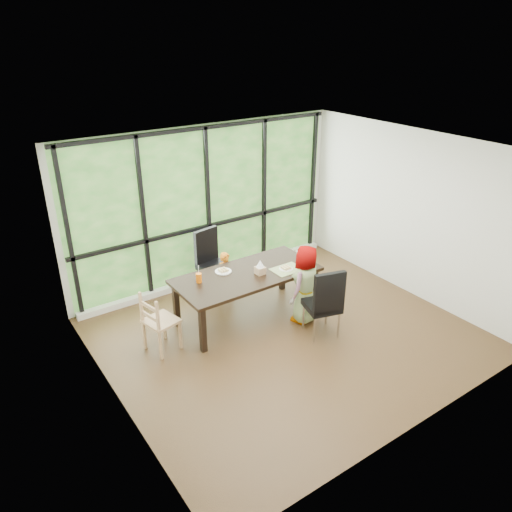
% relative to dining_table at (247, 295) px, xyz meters
% --- Properties ---
extents(ground, '(5.00, 5.00, 0.00)m').
position_rel_dining_table_xyz_m(ground, '(0.19, -0.75, -0.38)').
color(ground, black).
rests_on(ground, ground).
extents(back_wall, '(5.00, 0.00, 5.00)m').
position_rel_dining_table_xyz_m(back_wall, '(0.19, 1.50, 0.98)').
color(back_wall, silver).
rests_on(back_wall, ground).
extents(foliage_backdrop, '(4.80, 0.02, 2.65)m').
position_rel_dining_table_xyz_m(foliage_backdrop, '(0.19, 1.48, 0.98)').
color(foliage_backdrop, '#1F4819').
rests_on(foliage_backdrop, back_wall).
extents(window_mullions, '(4.80, 0.06, 2.65)m').
position_rel_dining_table_xyz_m(window_mullions, '(0.19, 1.44, 0.98)').
color(window_mullions, black).
rests_on(window_mullions, back_wall).
extents(window_sill, '(4.80, 0.12, 0.10)m').
position_rel_dining_table_xyz_m(window_sill, '(0.19, 1.40, -0.33)').
color(window_sill, silver).
rests_on(window_sill, ground).
extents(dining_table, '(2.24, 1.15, 0.75)m').
position_rel_dining_table_xyz_m(dining_table, '(0.00, 0.00, 0.00)').
color(dining_table, black).
rests_on(dining_table, ground).
extents(chair_window_leather, '(0.53, 0.53, 1.08)m').
position_rel_dining_table_xyz_m(chair_window_leather, '(0.00, 0.98, 0.17)').
color(chair_window_leather, black).
rests_on(chair_window_leather, ground).
extents(chair_interior_leather, '(0.57, 0.57, 1.08)m').
position_rel_dining_table_xyz_m(chair_interior_leather, '(0.64, -0.98, 0.17)').
color(chair_interior_leather, black).
rests_on(chair_interior_leather, ground).
extents(chair_end_beech, '(0.48, 0.50, 0.90)m').
position_rel_dining_table_xyz_m(chair_end_beech, '(-1.42, -0.03, 0.08)').
color(chair_end_beech, '#A97A56').
rests_on(chair_end_beech, ground).
extents(child_toddler, '(0.34, 0.24, 0.86)m').
position_rel_dining_table_xyz_m(child_toddler, '(-0.00, 0.60, 0.05)').
color(child_toddler, '#CE6A13').
rests_on(child_toddler, ground).
extents(child_older, '(0.70, 0.58, 1.22)m').
position_rel_dining_table_xyz_m(child_older, '(0.64, -0.56, 0.24)').
color(child_older, slate).
rests_on(child_older, ground).
extents(placemat, '(0.45, 0.33, 0.01)m').
position_rel_dining_table_xyz_m(placemat, '(0.57, -0.24, 0.38)').
color(placemat, tan).
rests_on(placemat, dining_table).
extents(plate_far, '(0.25, 0.25, 0.02)m').
position_rel_dining_table_xyz_m(plate_far, '(-0.26, 0.24, 0.38)').
color(plate_far, white).
rests_on(plate_far, dining_table).
extents(plate_near, '(0.21, 0.21, 0.01)m').
position_rel_dining_table_xyz_m(plate_near, '(0.57, -0.22, 0.38)').
color(plate_near, white).
rests_on(plate_near, dining_table).
extents(orange_cup, '(0.09, 0.09, 0.14)m').
position_rel_dining_table_xyz_m(orange_cup, '(-0.71, 0.17, 0.44)').
color(orange_cup, orange).
rests_on(orange_cup, dining_table).
extents(green_cup, '(0.07, 0.07, 0.12)m').
position_rel_dining_table_xyz_m(green_cup, '(0.89, -0.31, 0.43)').
color(green_cup, green).
rests_on(green_cup, dining_table).
extents(white_mug, '(0.09, 0.09, 0.09)m').
position_rel_dining_table_xyz_m(white_mug, '(1.03, 0.03, 0.42)').
color(white_mug, white).
rests_on(white_mug, dining_table).
extents(tissue_box, '(0.13, 0.13, 0.11)m').
position_rel_dining_table_xyz_m(tissue_box, '(0.16, -0.12, 0.43)').
color(tissue_box, tan).
rests_on(tissue_box, dining_table).
extents(crepe_rolls_far, '(0.15, 0.12, 0.04)m').
position_rel_dining_table_xyz_m(crepe_rolls_far, '(-0.26, 0.24, 0.41)').
color(crepe_rolls_far, tan).
rests_on(crepe_rolls_far, plate_far).
extents(crepe_rolls_near, '(0.15, 0.12, 0.04)m').
position_rel_dining_table_xyz_m(crepe_rolls_near, '(0.57, -0.22, 0.41)').
color(crepe_rolls_near, tan).
rests_on(crepe_rolls_near, plate_near).
extents(straw_white, '(0.01, 0.04, 0.20)m').
position_rel_dining_table_xyz_m(straw_white, '(-0.71, 0.17, 0.55)').
color(straw_white, white).
rests_on(straw_white, orange_cup).
extents(straw_pink, '(0.01, 0.04, 0.20)m').
position_rel_dining_table_xyz_m(straw_pink, '(0.89, -0.31, 0.53)').
color(straw_pink, pink).
rests_on(straw_pink, green_cup).
extents(tissue, '(0.12, 0.12, 0.11)m').
position_rel_dining_table_xyz_m(tissue, '(0.16, -0.12, 0.54)').
color(tissue, white).
rests_on(tissue, tissue_box).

